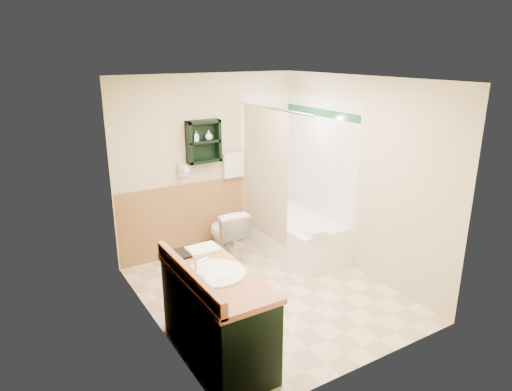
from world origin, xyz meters
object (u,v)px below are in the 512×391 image
Objects in this scene: bathtub at (294,234)px; soap_bottle_b at (209,136)px; toilet at (226,234)px; vanity at (217,316)px; hair_dryer at (183,170)px; wall_shelf at (204,141)px; soap_bottle_a at (196,139)px; vanity_book at (175,244)px.

soap_bottle_b is at bearing 147.55° from bathtub.
bathtub is 1.76m from soap_bottle_b.
toilet is 5.78× the size of soap_bottle_b.
vanity is 1.84× the size of toilet.
hair_dryer is at bearing 175.39° from soap_bottle_b.
wall_shelf is at bearing 149.20° from bathtub.
soap_bottle_a reaches higher than toilet.
soap_bottle_b is at bearing -3.97° from wall_shelf.
vanity is (-0.89, -2.11, -1.14)m from wall_shelf.
hair_dryer reaches higher than bathtub.
hair_dryer is 0.56m from soap_bottle_b.
vanity is (-0.59, -2.13, -0.79)m from hair_dryer.
wall_shelf is 4.47× the size of soap_bottle_b.
bathtub is 1.85m from soap_bottle_a.
hair_dryer is at bearing 74.41° from vanity.
toilet is 1.84m from vanity_book.
vanity_book is at bearing -155.04° from bathtub.
hair_dryer is 1.79m from vanity_book.
vanity reaches higher than toilet.
soap_bottle_a is (0.20, -0.03, 0.39)m from hair_dryer.
vanity is at bearing -110.65° from soap_bottle_a.
hair_dryer is 1.89× the size of soap_bottle_a.
soap_bottle_b is at bearing -4.61° from hair_dryer.
wall_shelf is 1.76m from bathtub.
wall_shelf is 2.00m from vanity_book.
hair_dryer is 0.34× the size of toilet.
vanity is at bearing -70.62° from vanity_book.
vanity is 5.34× the size of vanity_book.
hair_dryer is 0.44m from soap_bottle_a.
toilet is at bearing -38.18° from hair_dryer.
wall_shelf is at bearing -4.76° from hair_dryer.
hair_dryer is 0.16× the size of bathtub.
soap_bottle_b is (-0.06, 0.31, 1.26)m from toilet.
bathtub is at bearing 37.92° from vanity.
soap_bottle_a is (-0.10, -0.01, 0.04)m from wall_shelf.
bathtub is at bearing 165.61° from toilet.
toilet is 1.31m from soap_bottle_a.
soap_bottle_a is 0.18m from soap_bottle_b.
vanity_book is (-1.06, -1.58, -0.60)m from wall_shelf.
soap_bottle_a is (0.96, 1.58, 0.64)m from vanity_book.
toilet is at bearing -78.62° from soap_bottle_b.
vanity_book is (-1.19, -1.26, 0.60)m from toilet.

